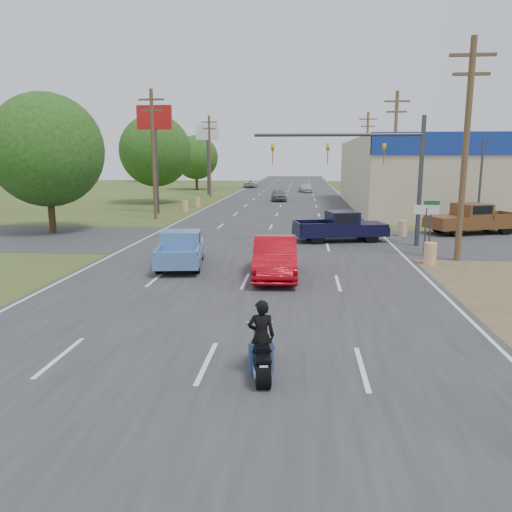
# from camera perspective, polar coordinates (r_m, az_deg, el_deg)

# --- Properties ---
(ground) EXTENTS (200.00, 200.00, 0.00)m
(ground) POSITION_cam_1_polar(r_m,az_deg,el_deg) (12.04, -5.65, -12.11)
(ground) COLOR #3A461C
(ground) RESTS_ON ground
(main_road) EXTENTS (15.00, 180.00, 0.02)m
(main_road) POSITION_cam_1_polar(r_m,az_deg,el_deg) (51.13, 2.86, 5.73)
(main_road) COLOR #2D2D30
(main_road) RESTS_ON ground
(cross_road) EXTENTS (120.00, 10.00, 0.02)m
(cross_road) POSITION_cam_1_polar(r_m,az_deg,el_deg) (29.33, 0.98, 1.78)
(cross_road) COLOR #2D2D30
(cross_road) RESTS_ON ground
(utility_pole_1) EXTENTS (2.00, 0.28, 10.00)m
(utility_pole_1) POSITION_cam_1_polar(r_m,az_deg,el_deg) (24.97, 22.85, 11.55)
(utility_pole_1) COLOR #4C3823
(utility_pole_1) RESTS_ON ground
(utility_pole_2) EXTENTS (2.00, 0.28, 10.00)m
(utility_pole_2) POSITION_cam_1_polar(r_m,az_deg,el_deg) (42.50, 15.54, 11.44)
(utility_pole_2) COLOR #4C3823
(utility_pole_2) RESTS_ON ground
(utility_pole_3) EXTENTS (2.00, 0.28, 10.00)m
(utility_pole_3) POSITION_cam_1_polar(r_m,az_deg,el_deg) (60.31, 12.53, 11.34)
(utility_pole_3) COLOR #4C3823
(utility_pole_3) RESTS_ON ground
(utility_pole_5) EXTENTS (2.00, 0.28, 10.00)m
(utility_pole_5) POSITION_cam_1_polar(r_m,az_deg,el_deg) (40.58, -11.66, 11.65)
(utility_pole_5) COLOR #4C3823
(utility_pole_5) RESTS_ON ground
(utility_pole_6) EXTENTS (2.00, 0.28, 10.00)m
(utility_pole_6) POSITION_cam_1_polar(r_m,az_deg,el_deg) (63.94, -5.32, 11.52)
(utility_pole_6) COLOR #4C3823
(utility_pole_6) RESTS_ON ground
(tree_0) EXTENTS (7.14, 7.14, 8.84)m
(tree_0) POSITION_cam_1_polar(r_m,az_deg,el_deg) (34.85, -22.80, 11.08)
(tree_0) COLOR #422D19
(tree_0) RESTS_ON ground
(tree_1) EXTENTS (7.56, 7.56, 9.36)m
(tree_1) POSITION_cam_1_polar(r_m,az_deg,el_deg) (55.14, -11.45, 11.70)
(tree_1) COLOR #422D19
(tree_1) RESTS_ON ground
(tree_2) EXTENTS (6.72, 6.72, 8.32)m
(tree_2) POSITION_cam_1_polar(r_m,az_deg,el_deg) (78.59, -6.85, 11.12)
(tree_2) COLOR #422D19
(tree_2) RESTS_ON ground
(tree_5) EXTENTS (7.98, 7.98, 9.88)m
(tree_5) POSITION_cam_1_polar(r_m,az_deg,el_deg) (109.47, 20.42, 10.97)
(tree_5) COLOR #422D19
(tree_5) RESTS_ON ground
(tree_6) EXTENTS (8.82, 8.82, 10.92)m
(tree_6) POSITION_cam_1_polar(r_m,az_deg,el_deg) (110.66, -11.85, 11.73)
(tree_6) COLOR #422D19
(tree_6) RESTS_ON ground
(barrel_0) EXTENTS (0.56, 0.56, 1.00)m
(barrel_0) POSITION_cam_1_polar(r_m,az_deg,el_deg) (23.97, 19.28, 0.26)
(barrel_0) COLOR orange
(barrel_0) RESTS_ON ground
(barrel_1) EXTENTS (0.56, 0.56, 1.00)m
(barrel_1) POSITION_cam_1_polar(r_m,az_deg,el_deg) (32.25, 16.41, 3.06)
(barrel_1) COLOR orange
(barrel_1) RESTS_ON ground
(barrel_2) EXTENTS (0.56, 0.56, 1.00)m
(barrel_2) POSITION_cam_1_polar(r_m,az_deg,el_deg) (46.31, -8.09, 5.69)
(barrel_2) COLOR orange
(barrel_2) RESTS_ON ground
(barrel_3) EXTENTS (0.56, 0.56, 1.00)m
(barrel_3) POSITION_cam_1_polar(r_m,az_deg,el_deg) (50.13, -6.70, 6.13)
(barrel_3) COLOR orange
(barrel_3) RESTS_ON ground
(pole_sign_left_near) EXTENTS (3.00, 0.35, 9.20)m
(pole_sign_left_near) POSITION_cam_1_polar(r_m,az_deg,el_deg) (44.76, -11.50, 13.95)
(pole_sign_left_near) COLOR #3F3F44
(pole_sign_left_near) RESTS_ON ground
(pole_sign_left_far) EXTENTS (3.00, 0.35, 9.20)m
(pole_sign_left_far) POSITION_cam_1_polar(r_m,az_deg,el_deg) (68.10, -5.57, 13.04)
(pole_sign_left_far) COLOR #3F3F44
(pole_sign_left_far) RESTS_ON ground
(lane_sign) EXTENTS (1.20, 0.08, 2.52)m
(lane_sign) POSITION_cam_1_polar(r_m,az_deg,el_deg) (25.74, 18.86, 4.15)
(lane_sign) COLOR #3F3F44
(lane_sign) RESTS_ON ground
(street_name_sign) EXTENTS (0.80, 0.08, 2.61)m
(street_name_sign) POSITION_cam_1_polar(r_m,az_deg,el_deg) (27.36, 19.33, 3.88)
(street_name_sign) COLOR #3F3F44
(street_name_sign) RESTS_ON ground
(signal_mast) EXTENTS (9.12, 0.40, 7.00)m
(signal_mast) POSITION_cam_1_polar(r_m,az_deg,el_deg) (28.10, 13.00, 10.92)
(signal_mast) COLOR #3F3F44
(signal_mast) RESTS_ON ground
(red_convertible) EXTENTS (1.95, 4.95, 1.60)m
(red_convertible) POSITION_cam_1_polar(r_m,az_deg,el_deg) (20.16, 2.18, -0.19)
(red_convertible) COLOR #A90713
(red_convertible) RESTS_ON ground
(motorcycle) EXTENTS (0.70, 2.04, 1.03)m
(motorcycle) POSITION_cam_1_polar(r_m,az_deg,el_deg) (11.13, 0.61, -11.51)
(motorcycle) COLOR black
(motorcycle) RESTS_ON ground
(rider) EXTENTS (0.65, 0.48, 1.65)m
(rider) POSITION_cam_1_polar(r_m,az_deg,el_deg) (11.03, 0.60, -9.66)
(rider) COLOR black
(rider) RESTS_ON ground
(blue_pickup) EXTENTS (2.53, 5.01, 1.59)m
(blue_pickup) POSITION_cam_1_polar(r_m,az_deg,el_deg) (22.51, -8.56, 0.88)
(blue_pickup) COLOR black
(blue_pickup) RESTS_ON ground
(navy_pickup) EXTENTS (5.61, 3.22, 1.75)m
(navy_pickup) POSITION_cam_1_polar(r_m,az_deg,el_deg) (29.42, 9.83, 3.37)
(navy_pickup) COLOR black
(navy_pickup) RESTS_ON ground
(brown_pickup) EXTENTS (6.28, 4.11, 1.94)m
(brown_pickup) POSITION_cam_1_polar(r_m,az_deg,el_deg) (34.73, 23.32, 3.95)
(brown_pickup) COLOR black
(brown_pickup) RESTS_ON ground
(distant_car_grey) EXTENTS (2.03, 4.19, 1.38)m
(distant_car_grey) POSITION_cam_1_polar(r_m,az_deg,el_deg) (57.21, 2.63, 6.98)
(distant_car_grey) COLOR slate
(distant_car_grey) RESTS_ON ground
(distant_car_silver) EXTENTS (2.17, 4.39, 1.23)m
(distant_car_silver) POSITION_cam_1_polar(r_m,az_deg,el_deg) (72.90, 5.66, 7.75)
(distant_car_silver) COLOR #B9BABF
(distant_car_silver) RESTS_ON ground
(distant_car_white) EXTENTS (2.23, 4.63, 1.27)m
(distant_car_white) POSITION_cam_1_polar(r_m,az_deg,el_deg) (84.73, -0.59, 8.27)
(distant_car_white) COLOR silver
(distant_car_white) RESTS_ON ground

